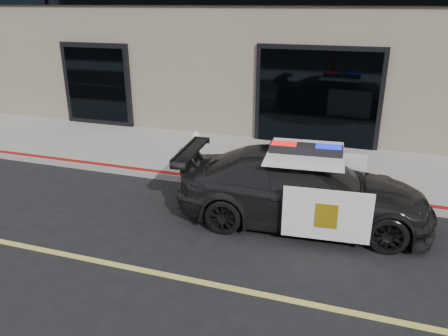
% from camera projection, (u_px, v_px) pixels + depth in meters
% --- Properties ---
extents(ground, '(120.00, 120.00, 0.00)m').
position_uv_depth(ground, '(319.00, 306.00, 6.05)').
color(ground, black).
rests_on(ground, ground).
extents(sidewalk_n, '(60.00, 3.50, 0.15)m').
position_uv_depth(sidewalk_n, '(345.00, 171.00, 10.67)').
color(sidewalk_n, gray).
rests_on(sidewalk_n, ground).
extents(police_car, '(2.66, 5.00, 1.54)m').
position_uv_depth(police_car, '(303.00, 188.00, 8.16)').
color(police_car, black).
rests_on(police_car, ground).
extents(fire_hydrant, '(0.37, 0.52, 0.83)m').
position_uv_depth(fire_hydrant, '(196.00, 148.00, 10.85)').
color(fire_hydrant, beige).
rests_on(fire_hydrant, sidewalk_n).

